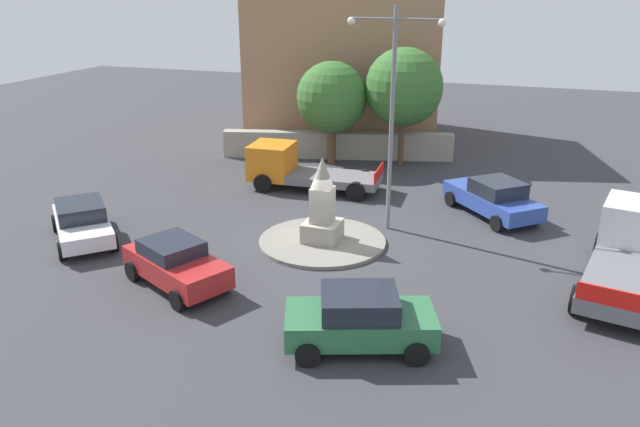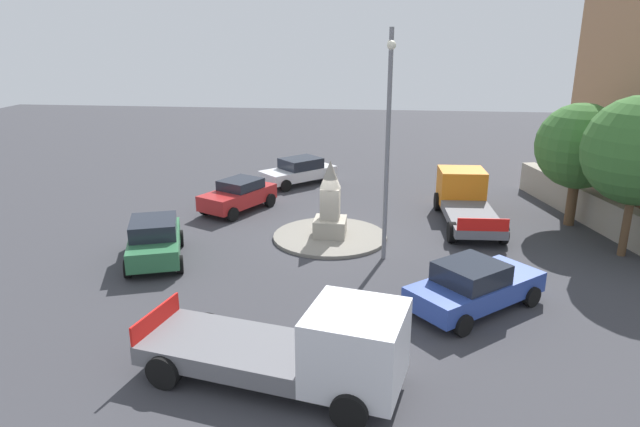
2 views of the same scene
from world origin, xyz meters
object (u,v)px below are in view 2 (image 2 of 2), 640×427
object	(u,v)px
car_white_parked_right	(299,171)
car_blue_parked_left	(474,286)
car_green_passing	(155,240)
streetlamp	(388,126)
monument	(330,205)
truck_white_approaching	(307,349)
tree_near_wall	(639,151)
truck_orange_far_side	(465,198)
car_red_waiting	(239,195)
tree_mid_cluster	(579,147)

from	to	relation	value
car_white_parked_right	car_blue_parked_left	bearing A→B (deg)	27.99
car_green_passing	car_white_parked_right	bearing A→B (deg)	162.72
streetlamp	car_blue_parked_left	size ratio (longest dim) A/B	1.82
monument	car_white_parked_right	size ratio (longest dim) A/B	0.74
truck_white_approaching	tree_near_wall	world-z (taller)	tree_near_wall
monument	tree_near_wall	xyz separation A→B (m)	(0.56, 11.13, 2.59)
car_green_passing	car_blue_parked_left	bearing A→B (deg)	76.93
truck_orange_far_side	truck_white_approaching	size ratio (longest dim) A/B	0.91
car_green_passing	tree_near_wall	world-z (taller)	tree_near_wall
car_green_passing	truck_white_approaching	bearing A→B (deg)	42.80
monument	truck_white_approaching	xyz separation A→B (m)	(10.23, 0.47, -0.36)
tree_near_wall	car_blue_parked_left	bearing A→B (deg)	-50.54
car_red_waiting	truck_white_approaching	size ratio (longest dim) A/B	0.62
car_blue_parked_left	car_red_waiting	xyz separation A→B (m)	(-8.92, -9.58, -0.01)
car_green_passing	truck_orange_far_side	size ratio (longest dim) A/B	0.70
streetlamp	truck_orange_far_side	bearing A→B (deg)	145.52
car_red_waiting	tree_near_wall	bearing A→B (deg)	76.37
car_green_passing	car_blue_parked_left	xyz separation A→B (m)	(2.57, 11.09, -0.04)
car_blue_parked_left	truck_orange_far_side	distance (m)	8.94
car_red_waiting	truck_white_approaching	xyz separation A→B (m)	(13.49, 5.11, 0.29)
car_green_passing	truck_orange_far_side	bearing A→B (deg)	118.02
car_blue_parked_left	tree_near_wall	world-z (taller)	tree_near_wall
car_blue_parked_left	car_white_parked_right	bearing A→B (deg)	-152.01
truck_white_approaching	streetlamp	bearing A→B (deg)	168.25
car_blue_parked_left	truck_orange_far_side	size ratio (longest dim) A/B	0.74
tree_near_wall	tree_mid_cluster	bearing A→B (deg)	-165.44
streetlamp	car_white_parked_right	distance (m)	12.16
car_blue_parked_left	tree_mid_cluster	bearing A→B (deg)	148.39
tree_mid_cluster	streetlamp	bearing A→B (deg)	-58.85
tree_mid_cluster	car_blue_parked_left	bearing A→B (deg)	-31.61
truck_orange_far_side	streetlamp	bearing A→B (deg)	-34.48
car_red_waiting	tree_mid_cluster	world-z (taller)	tree_mid_cluster
streetlamp	car_green_passing	world-z (taller)	streetlamp
monument	car_green_passing	size ratio (longest dim) A/B	0.74
car_green_passing	car_white_parked_right	xyz separation A→B (m)	(-11.53, 3.59, -0.07)
streetlamp	tree_mid_cluster	world-z (taller)	streetlamp
car_blue_parked_left	tree_mid_cluster	xyz separation A→B (m)	(-8.59, 5.29, 2.69)
monument	car_green_passing	xyz separation A→B (m)	(3.09, -6.15, -0.60)
monument	car_blue_parked_left	xyz separation A→B (m)	(5.66, 4.94, -0.64)
car_white_parked_right	tree_near_wall	xyz separation A→B (m)	(9.01, 13.69, 3.26)
truck_orange_far_side	tree_mid_cluster	world-z (taller)	tree_mid_cluster
streetlamp	car_white_parked_right	xyz separation A→B (m)	(-10.37, -4.76, -4.21)
truck_white_approaching	car_white_parked_right	bearing A→B (deg)	-170.79
truck_orange_far_side	truck_white_approaching	xyz separation A→B (m)	(13.47, -5.28, 0.09)
car_white_parked_right	tree_mid_cluster	world-z (taller)	tree_mid_cluster
truck_orange_far_side	tree_near_wall	xyz separation A→B (m)	(3.81, 5.39, 3.04)
car_red_waiting	car_blue_parked_left	bearing A→B (deg)	47.03
car_white_parked_right	truck_orange_far_side	bearing A→B (deg)	57.92
truck_white_approaching	car_green_passing	bearing A→B (deg)	-137.20
car_white_parked_right	tree_mid_cluster	xyz separation A→B (m)	(5.52, 12.79, 2.71)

